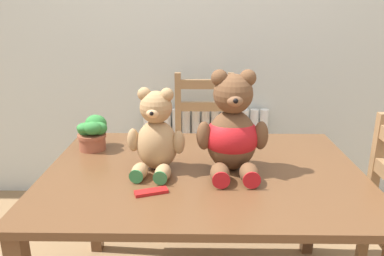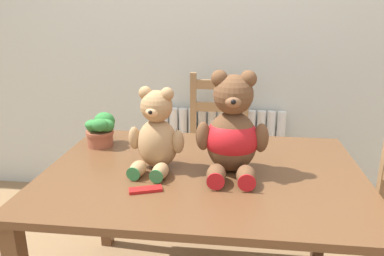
{
  "view_description": "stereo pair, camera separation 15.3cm",
  "coord_description": "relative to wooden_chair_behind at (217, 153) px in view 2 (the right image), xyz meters",
  "views": [
    {
      "loc": [
        -0.03,
        -0.97,
        1.35
      ],
      "look_at": [
        -0.05,
        0.49,
        0.88
      ],
      "focal_mm": 35.0,
      "sensor_mm": 36.0,
      "label": 1
    },
    {
      "loc": [
        0.13,
        -0.96,
        1.35
      ],
      "look_at": [
        -0.05,
        0.49,
        0.88
      ],
      "focal_mm": 35.0,
      "sensor_mm": 36.0,
      "label": 2
    }
  ],
  "objects": [
    {
      "name": "dining_table",
      "position": [
        -0.02,
        -0.83,
        0.16
      ],
      "size": [
        1.32,
        0.95,
        0.7
      ],
      "color": "brown",
      "rests_on": "ground_plane"
    },
    {
      "name": "potted_plant",
      "position": [
        -0.54,
        -0.59,
        0.33
      ],
      "size": [
        0.15,
        0.16,
        0.16
      ],
      "color": "#9E5138",
      "rests_on": "dining_table"
    },
    {
      "name": "radiator",
      "position": [
        0.01,
        0.27,
        -0.15
      ],
      "size": [
        0.9,
        0.1,
        0.67
      ],
      "color": "white",
      "rests_on": "ground_plane"
    },
    {
      "name": "wooden_chair_behind",
      "position": [
        0.0,
        0.0,
        0.0
      ],
      "size": [
        0.39,
        0.45,
        0.95
      ],
      "rotation": [
        0.0,
        0.0,
        3.14
      ],
      "color": "#997047",
      "rests_on": "ground_plane"
    },
    {
      "name": "chocolate_bar",
      "position": [
        -0.21,
        -1.05,
        0.25
      ],
      "size": [
        0.13,
        0.08,
        0.01
      ],
      "primitive_type": "cube",
      "rotation": [
        0.0,
        0.0,
        0.34
      ],
      "color": "red",
      "rests_on": "dining_table"
    },
    {
      "name": "teddy_bear_right",
      "position": [
        0.1,
        -0.83,
        0.41
      ],
      "size": [
        0.29,
        0.3,
        0.42
      ],
      "rotation": [
        0.0,
        0.0,
        3.17
      ],
      "color": "brown",
      "rests_on": "dining_table"
    },
    {
      "name": "wall_back",
      "position": [
        -0.02,
        0.34,
        0.84
      ],
      "size": [
        8.0,
        0.04,
        2.6
      ],
      "primitive_type": "cube",
      "color": "silver",
      "rests_on": "ground_plane"
    },
    {
      "name": "teddy_bear_left",
      "position": [
        -0.21,
        -0.83,
        0.39
      ],
      "size": [
        0.25,
        0.25,
        0.35
      ],
      "rotation": [
        0.0,
        0.0,
        3.01
      ],
      "color": "tan",
      "rests_on": "dining_table"
    }
  ]
}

